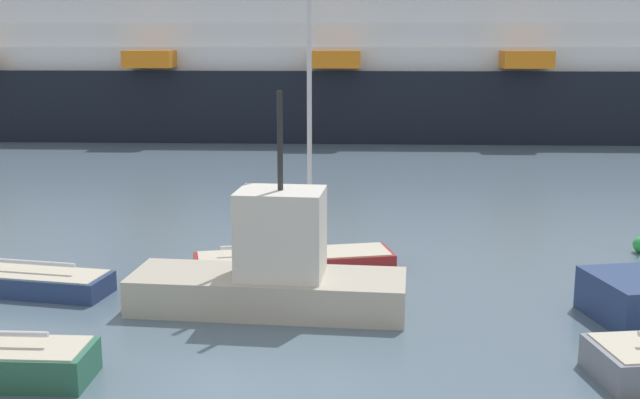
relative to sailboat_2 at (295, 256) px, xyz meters
The scene contains 4 objects.
ground_plane 9.47m from the sailboat_2, 87.20° to the right, with size 600.00×600.00×0.00m, color slate.
sailboat_2 is the anchor object (origin of this frame).
fishing_boat_1 4.00m from the sailboat_2, 91.44° to the right, with size 8.20×2.67×6.52m.
cruise_ship 41.06m from the sailboat_2, 93.05° to the left, with size 102.00×20.96×16.11m.
Camera 1 is at (3.24, -16.40, 7.95)m, focal length 43.67 mm.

